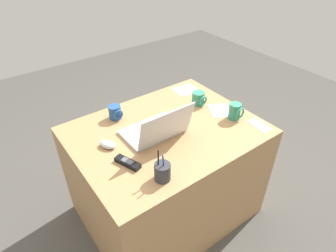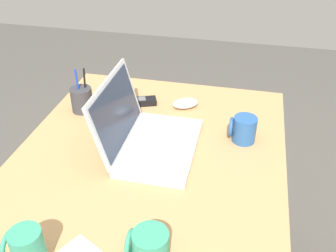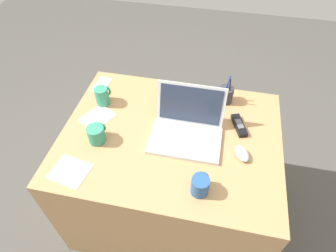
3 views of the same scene
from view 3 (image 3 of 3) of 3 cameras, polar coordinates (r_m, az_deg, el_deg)
ground_plane at (r=2.05m, az=0.36°, el=-15.28°), size 6.00×6.00×0.00m
desk at (r=1.73m, az=0.41°, el=-9.71°), size 1.10×0.85×0.73m
laptop at (r=1.41m, az=3.77°, el=-0.52°), size 0.35×0.29×0.23m
computer_mouse at (r=1.39m, az=14.52°, el=-5.31°), size 0.10×0.11×0.04m
coffee_mug_white at (r=1.23m, az=6.44°, el=-11.62°), size 0.08×0.09×0.09m
coffee_mug_tall at (r=1.43m, az=-14.08°, el=-1.53°), size 0.08×0.10×0.09m
coffee_mug_spare at (r=1.61m, az=-12.97°, el=5.94°), size 0.07×0.09×0.10m
cordless_phone at (r=1.51m, az=13.99°, el=0.14°), size 0.09×0.15×0.03m
pen_holder at (r=1.62m, az=11.49°, el=6.18°), size 0.08×0.08×0.17m
paper_note_near_laptop at (r=1.57m, az=-13.91°, el=1.69°), size 0.19×0.20×0.00m
paper_note_left at (r=1.38m, az=-18.96°, el=-8.52°), size 0.19×0.17×0.00m
paper_note_right at (r=1.77m, az=-13.12°, el=8.00°), size 0.09×0.15×0.00m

